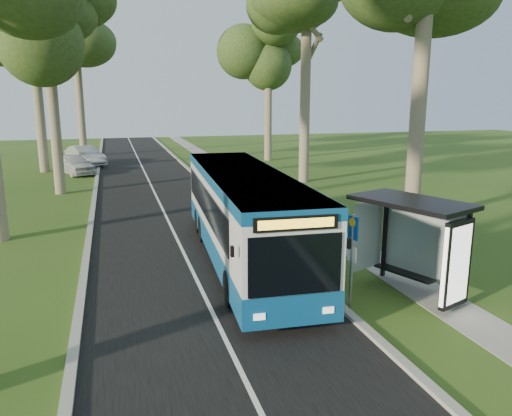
{
  "coord_description": "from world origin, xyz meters",
  "views": [
    {
      "loc": [
        -5.88,
        -13.91,
        5.78
      ],
      "look_at": [
        -0.69,
        3.99,
        1.6
      ],
      "focal_mm": 35.0,
      "sensor_mm": 36.0,
      "label": 1
    }
  ],
  "objects_px": {
    "car_white": "(75,164)",
    "car_silver": "(85,156)",
    "bus_stop_sign": "(352,250)",
    "litter_bin": "(331,249)",
    "bus_shelter": "(424,232)",
    "bus": "(244,216)"
  },
  "relations": [
    {
      "from": "bus_stop_sign",
      "to": "car_silver",
      "type": "distance_m",
      "value": 33.83
    },
    {
      "from": "bus",
      "to": "bus_stop_sign",
      "type": "bearing_deg",
      "value": -64.79
    },
    {
      "from": "bus_shelter",
      "to": "litter_bin",
      "type": "xyz_separation_m",
      "value": [
        -1.04,
        3.9,
        -1.57
      ]
    },
    {
      "from": "bus_stop_sign",
      "to": "bus_shelter",
      "type": "xyz_separation_m",
      "value": [
        2.17,
        -0.11,
        0.39
      ]
    },
    {
      "from": "bus_stop_sign",
      "to": "litter_bin",
      "type": "relative_size",
      "value": 2.83
    },
    {
      "from": "bus_stop_sign",
      "to": "car_silver",
      "type": "xyz_separation_m",
      "value": [
        -8.36,
        32.78,
        -0.81
      ]
    },
    {
      "from": "litter_bin",
      "to": "car_white",
      "type": "relative_size",
      "value": 0.21
    },
    {
      "from": "bus_stop_sign",
      "to": "litter_bin",
      "type": "height_order",
      "value": "bus_stop_sign"
    },
    {
      "from": "litter_bin",
      "to": "bus_stop_sign",
      "type": "bearing_deg",
      "value": -106.58
    },
    {
      "from": "litter_bin",
      "to": "car_silver",
      "type": "relative_size",
      "value": 0.18
    },
    {
      "from": "car_white",
      "to": "car_silver",
      "type": "height_order",
      "value": "car_silver"
    },
    {
      "from": "litter_bin",
      "to": "car_silver",
      "type": "height_order",
      "value": "car_silver"
    },
    {
      "from": "bus_shelter",
      "to": "car_white",
      "type": "bearing_deg",
      "value": 90.53
    },
    {
      "from": "bus_shelter",
      "to": "litter_bin",
      "type": "distance_m",
      "value": 4.33
    },
    {
      "from": "bus",
      "to": "car_silver",
      "type": "xyz_separation_m",
      "value": [
        -6.52,
        28.15,
        -0.84
      ]
    },
    {
      "from": "bus",
      "to": "litter_bin",
      "type": "bearing_deg",
      "value": -12.21
    },
    {
      "from": "litter_bin",
      "to": "car_white",
      "type": "height_order",
      "value": "car_white"
    },
    {
      "from": "bus",
      "to": "bus_stop_sign",
      "type": "relative_size",
      "value": 4.64
    },
    {
      "from": "bus_stop_sign",
      "to": "car_silver",
      "type": "bearing_deg",
      "value": 88.34
    },
    {
      "from": "car_white",
      "to": "car_silver",
      "type": "distance_m",
      "value": 4.8
    },
    {
      "from": "litter_bin",
      "to": "car_white",
      "type": "bearing_deg",
      "value": 112.48
    },
    {
      "from": "bus",
      "to": "bus_shelter",
      "type": "xyz_separation_m",
      "value": [
        4.01,
        -4.73,
        0.37
      ]
    }
  ]
}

